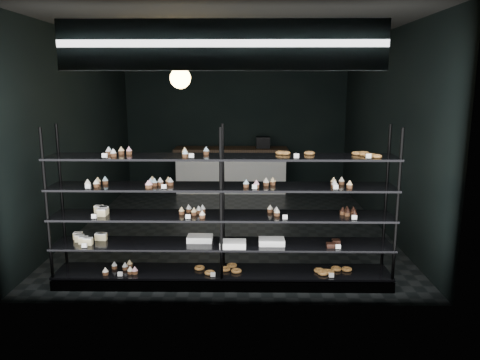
# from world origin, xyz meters

# --- Properties ---
(room) EXTENTS (5.01, 6.01, 3.20)m
(room) POSITION_xyz_m (0.00, 0.00, 1.60)
(room) COLOR black
(room) RESTS_ON ground
(display_shelf) EXTENTS (4.00, 0.50, 1.91)m
(display_shelf) POSITION_xyz_m (-0.07, -2.45, 0.63)
(display_shelf) COLOR black
(display_shelf) RESTS_ON room
(signage) EXTENTS (3.30, 0.05, 0.50)m
(signage) POSITION_xyz_m (0.00, -2.93, 2.75)
(signage) COLOR #0D1C42
(signage) RESTS_ON room
(pendant_lamp) EXTENTS (0.30, 0.30, 0.88)m
(pendant_lamp) POSITION_xyz_m (-0.71, -0.88, 2.45)
(pendant_lamp) COLOR black
(pendant_lamp) RESTS_ON room
(service_counter) EXTENTS (2.49, 0.65, 1.23)m
(service_counter) POSITION_xyz_m (-0.09, 2.50, 0.50)
(service_counter) COLOR silver
(service_counter) RESTS_ON room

